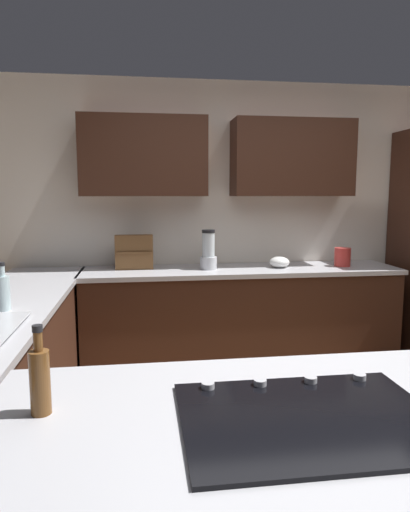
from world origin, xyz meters
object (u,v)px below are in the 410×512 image
object	(u,v)px
mixing_bowl	(279,262)
blender	(208,252)
spice_rack	(134,252)
cooktop	(309,417)
oil_bottle	(40,379)
dish_soap_bottle	(3,291)
kettle	(342,257)

from	to	relation	value
mixing_bowl	blender	bearing A→B (deg)	0.00
spice_rack	cooktop	bearing A→B (deg)	101.14
mixing_bowl	oil_bottle	world-z (taller)	oil_bottle
blender	mixing_bowl	xyz separation A→B (m)	(-0.65, 0.00, -0.10)
dish_soap_bottle	blender	bearing A→B (deg)	-137.30
mixing_bowl	oil_bottle	xyz separation A→B (m)	(1.54, 2.58, 0.06)
cooktop	blender	world-z (taller)	blender
cooktop	oil_bottle	xyz separation A→B (m)	(0.79, -0.15, 0.10)
oil_bottle	blender	bearing A→B (deg)	-109.02
spice_rack	oil_bottle	world-z (taller)	spice_rack
cooktop	mixing_bowl	distance (m)	2.83
cooktop	oil_bottle	size ratio (longest dim) A/B	2.74
blender	kettle	xyz separation A→B (m)	(-1.25, 0.00, -0.07)
blender	cooktop	bearing A→B (deg)	87.99
mixing_bowl	kettle	bearing A→B (deg)	180.00
cooktop	kettle	world-z (taller)	kettle
mixing_bowl	dish_soap_bottle	world-z (taller)	dish_soap_bottle
blender	spice_rack	distance (m)	0.66
dish_soap_bottle	oil_bottle	size ratio (longest dim) A/B	1.00
cooktop	kettle	bearing A→B (deg)	-116.28
oil_bottle	cooktop	bearing A→B (deg)	169.55
kettle	dish_soap_bottle	distance (m)	2.91
cooktop	spice_rack	bearing A→B (deg)	-78.86
blender	kettle	distance (m)	1.25
oil_bottle	spice_rack	bearing A→B (deg)	-95.12
kettle	oil_bottle	bearing A→B (deg)	50.32
dish_soap_bottle	kettle	bearing A→B (deg)	-154.24
blender	mixing_bowl	bearing A→B (deg)	180.00
cooktop	blender	bearing A→B (deg)	-92.01
cooktop	spice_rack	distance (m)	2.87
mixing_bowl	spice_rack	bearing A→B (deg)	-3.94
cooktop	spice_rack	size ratio (longest dim) A/B	2.30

